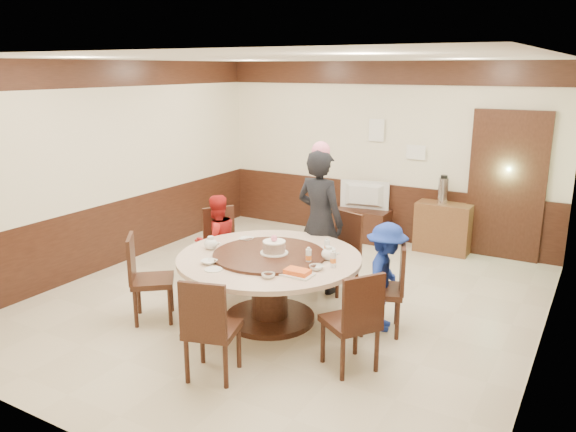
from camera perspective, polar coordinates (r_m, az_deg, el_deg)
The scene contains 30 objects.
room at distance 6.44m, azimuth 0.03°, elevation 0.27°, with size 6.00×6.04×2.84m.
banquet_table at distance 6.10m, azimuth -1.90°, elevation -5.99°, with size 1.98×1.98×0.78m.
chair_0 at distance 6.04m, azimuth 9.56°, elevation -8.77°, with size 0.57×0.57×0.97m.
chair_1 at distance 7.04m, azimuth 5.09°, elevation -5.11°, with size 0.55×0.56×0.97m.
chair_2 at distance 7.27m, azimuth -6.49°, elevation -4.50°, with size 0.62×0.61×0.97m.
chair_3 at distance 6.39m, azimuth -13.71°, elevation -7.64°, with size 0.62×0.62×0.97m.
chair_4 at distance 5.18m, azimuth -7.71°, elevation -12.88°, with size 0.55×0.55×0.97m.
chair_5 at distance 5.29m, azimuth 6.42°, elevation -12.19°, with size 0.61×0.61×0.97m.
person_standing at distance 6.85m, azimuth 3.25°, elevation -0.54°, with size 0.65×0.42×1.77m, color black.
person_red at distance 7.09m, azimuth -7.25°, elevation -2.56°, with size 0.58×0.45×1.19m, color #AC1916.
person_blue at distance 6.00m, azimuth 9.91°, elevation -6.10°, with size 0.75×0.43×1.16m, color #173098.
birthday_cake at distance 5.99m, azimuth -1.42°, elevation -3.17°, with size 0.30×0.30×0.20m.
teapot_left at distance 6.28m, azimuth -7.84°, elevation -2.83°, with size 0.17×0.15×0.13m, color white.
teapot_right at distance 5.90m, azimuth 4.13°, elevation -3.89°, with size 0.17×0.15×0.13m, color white.
bowl_0 at distance 6.53m, azimuth -4.26°, elevation -2.39°, with size 0.16×0.16×0.04m, color white.
bowl_1 at distance 5.41m, azimuth -2.02°, elevation -6.07°, with size 0.13×0.13×0.04m, color white.
bowl_2 at distance 5.83m, azimuth -8.04°, elevation -4.66°, with size 0.16×0.16×0.04m, color white.
bowl_3 at distance 5.62m, azimuth 2.89°, elevation -5.25°, with size 0.14×0.14×0.05m, color white.
saucer_near at distance 5.66m, azimuth -7.59°, elevation -5.41°, with size 0.18×0.18×0.01m, color white.
saucer_far at distance 6.23m, azimuth 4.05°, elevation -3.39°, with size 0.18×0.18×0.01m, color white.
shrimp_platter at distance 5.46m, azimuth 0.96°, elevation -5.79°, with size 0.30×0.20×0.06m.
bottle_0 at distance 5.76m, azimuth 2.10°, elevation -4.14°, with size 0.06×0.06×0.16m, color silver.
bottle_1 at distance 5.69m, azimuth 4.61°, elevation -4.42°, with size 0.06×0.06×0.16m, color silver.
bottle_2 at distance 6.06m, azimuth 3.98°, elevation -3.18°, with size 0.06×0.06×0.16m, color silver.
tv_stand at distance 9.12m, azimuth 7.57°, elevation -0.86°, with size 0.85×0.45×0.50m, color #32180F.
television at distance 9.01m, azimuth 7.67°, elevation 2.06°, with size 0.79×0.10×0.45m, color gray.
side_cabinet at distance 8.73m, azimuth 15.48°, elevation -1.16°, with size 0.80×0.40×0.75m, color brown.
thermos at distance 8.60m, azimuth 15.48°, elevation 2.50°, with size 0.15×0.15×0.38m, color silver.
notice_left at distance 8.99m, azimuth 8.97°, elevation 8.61°, with size 0.25×0.00×0.35m, color white.
notice_right at distance 8.82m, azimuth 12.84°, elevation 6.33°, with size 0.30×0.00×0.22m, color white.
Camera 1 is at (3.14, -5.38, 2.71)m, focal length 35.00 mm.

